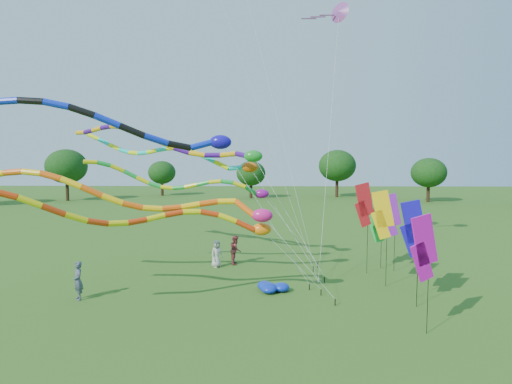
{
  "coord_description": "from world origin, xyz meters",
  "views": [
    {
      "loc": [
        -0.07,
        -16.75,
        6.46
      ],
      "look_at": [
        -0.58,
        3.76,
        4.8
      ],
      "focal_mm": 30.0,
      "sensor_mm": 36.0,
      "label": 1
    }
  ],
  "objects_px": {
    "blue_nylon_heap": "(274,287)",
    "person_c": "(236,250)",
    "tube_kite_red": "(167,218)",
    "tube_kite_orange": "(164,200)",
    "person_b": "(78,281)",
    "person_a": "(217,254)"
  },
  "relations": [
    {
      "from": "blue_nylon_heap",
      "to": "person_a",
      "type": "distance_m",
      "value": 5.62
    },
    {
      "from": "blue_nylon_heap",
      "to": "person_a",
      "type": "height_order",
      "value": "person_a"
    },
    {
      "from": "tube_kite_orange",
      "to": "person_b",
      "type": "xyz_separation_m",
      "value": [
        -4.19,
        0.87,
        -3.77
      ]
    },
    {
      "from": "person_a",
      "to": "person_b",
      "type": "distance_m",
      "value": 8.18
    },
    {
      "from": "tube_kite_orange",
      "to": "person_a",
      "type": "height_order",
      "value": "tube_kite_orange"
    },
    {
      "from": "tube_kite_orange",
      "to": "person_a",
      "type": "distance_m",
      "value": 7.96
    },
    {
      "from": "person_a",
      "to": "person_c",
      "type": "relative_size",
      "value": 0.92
    },
    {
      "from": "person_c",
      "to": "blue_nylon_heap",
      "type": "bearing_deg",
      "value": -157.12
    },
    {
      "from": "tube_kite_red",
      "to": "person_a",
      "type": "xyz_separation_m",
      "value": [
        1.15,
        7.41,
        -3.16
      ]
    },
    {
      "from": "person_b",
      "to": "person_c",
      "type": "bearing_deg",
      "value": 97.82
    },
    {
      "from": "tube_kite_orange",
      "to": "person_b",
      "type": "relative_size",
      "value": 8.16
    },
    {
      "from": "tube_kite_orange",
      "to": "person_c",
      "type": "bearing_deg",
      "value": 69.18
    },
    {
      "from": "tube_kite_orange",
      "to": "person_b",
      "type": "distance_m",
      "value": 5.7
    },
    {
      "from": "person_c",
      "to": "person_b",
      "type": "bearing_deg",
      "value": 135.21
    },
    {
      "from": "tube_kite_red",
      "to": "person_c",
      "type": "xyz_separation_m",
      "value": [
        2.22,
        8.18,
        -3.09
      ]
    },
    {
      "from": "tube_kite_orange",
      "to": "person_a",
      "type": "relative_size",
      "value": 8.97
    },
    {
      "from": "tube_kite_red",
      "to": "person_c",
      "type": "height_order",
      "value": "tube_kite_red"
    },
    {
      "from": "blue_nylon_heap",
      "to": "person_a",
      "type": "relative_size",
      "value": 0.97
    },
    {
      "from": "blue_nylon_heap",
      "to": "person_c",
      "type": "xyz_separation_m",
      "value": [
        -2.23,
        5.29,
        0.67
      ]
    },
    {
      "from": "tube_kite_orange",
      "to": "blue_nylon_heap",
      "type": "distance_m",
      "value": 6.89
    },
    {
      "from": "tube_kite_orange",
      "to": "person_c",
      "type": "distance_m",
      "value": 8.85
    },
    {
      "from": "tube_kite_red",
      "to": "person_b",
      "type": "bearing_deg",
      "value": 142.3
    }
  ]
}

